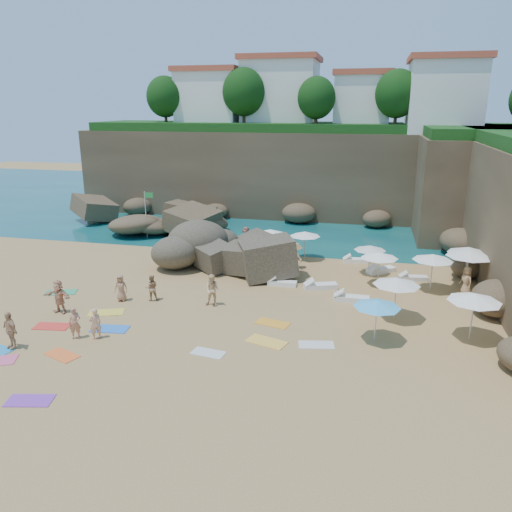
% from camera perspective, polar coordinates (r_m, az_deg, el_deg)
% --- Properties ---
extents(ground, '(120.00, 120.00, 0.00)m').
position_cam_1_polar(ground, '(27.48, -5.50, -5.50)').
color(ground, tan).
rests_on(ground, ground).
extents(seawater, '(120.00, 120.00, 0.00)m').
position_cam_1_polar(seawater, '(55.67, 4.23, 6.05)').
color(seawater, '#0C4751').
rests_on(seawater, ground).
extents(cliff_back, '(44.00, 8.00, 8.00)m').
position_cam_1_polar(cliff_back, '(49.87, 5.73, 9.40)').
color(cliff_back, brown).
rests_on(cliff_back, ground).
extents(cliff_corner, '(10.00, 12.00, 8.00)m').
position_cam_1_polar(cliff_corner, '(45.39, 24.15, 7.29)').
color(cliff_corner, brown).
rests_on(cliff_corner, ground).
extents(rock_promontory, '(12.00, 7.00, 2.00)m').
position_cam_1_polar(rock_promontory, '(45.63, -12.38, 3.28)').
color(rock_promontory, brown).
rests_on(rock_promontory, ground).
extents(clifftop_buildings, '(28.48, 9.48, 7.00)m').
position_cam_1_polar(clifftop_buildings, '(50.14, 7.25, 17.69)').
color(clifftop_buildings, white).
rests_on(clifftop_buildings, cliff_back).
extents(clifftop_trees, '(35.60, 23.82, 4.40)m').
position_cam_1_polar(clifftop_trees, '(43.72, 8.84, 17.79)').
color(clifftop_trees, '#11380F').
rests_on(clifftop_trees, ground).
extents(marina_masts, '(3.10, 0.10, 6.00)m').
position_cam_1_polar(marina_masts, '(59.90, -11.72, 9.42)').
color(marina_masts, white).
rests_on(marina_masts, ground).
extents(rock_outcrop, '(7.54, 5.79, 2.93)m').
position_cam_1_polar(rock_outcrop, '(33.22, -3.21, -1.43)').
color(rock_outcrop, brown).
rests_on(rock_outcrop, ground).
extents(flag_pole, '(0.73, 0.18, 3.78)m').
position_cam_1_polar(flag_pole, '(41.58, -12.37, 5.38)').
color(flag_pole, silver).
rests_on(flag_pole, ground).
extents(parasol_0, '(2.12, 2.12, 2.01)m').
position_cam_1_polar(parasol_0, '(34.82, 5.63, 2.53)').
color(parasol_0, silver).
rests_on(parasol_0, ground).
extents(parasol_1, '(2.22, 2.22, 2.10)m').
position_cam_1_polar(parasol_1, '(34.92, 1.63, 2.79)').
color(parasol_1, silver).
rests_on(parasol_1, ground).
extents(parasol_2, '(2.19, 2.19, 2.07)m').
position_cam_1_polar(parasol_2, '(30.40, 13.96, 0.08)').
color(parasol_2, silver).
rests_on(parasol_2, ground).
extents(parasol_3, '(2.43, 2.43, 2.29)m').
position_cam_1_polar(parasol_3, '(32.43, 23.11, 0.63)').
color(parasol_3, silver).
rests_on(parasol_3, ground).
extents(parasol_4, '(2.02, 2.02, 1.91)m').
position_cam_1_polar(parasol_4, '(32.40, 12.90, 0.91)').
color(parasol_4, silver).
rests_on(parasol_4, ground).
extents(parasol_5, '(2.60, 2.60, 2.46)m').
position_cam_1_polar(parasol_5, '(30.80, 1.65, 1.49)').
color(parasol_5, silver).
rests_on(parasol_5, ground).
extents(parasol_6, '(2.48, 2.48, 2.34)m').
position_cam_1_polar(parasol_6, '(31.02, 3.14, 1.39)').
color(parasol_6, silver).
rests_on(parasol_6, ground).
extents(parasol_7, '(2.35, 2.35, 2.22)m').
position_cam_1_polar(parasol_7, '(30.40, 19.60, -0.14)').
color(parasol_7, silver).
rests_on(parasol_7, ground).
extents(parasol_8, '(2.61, 2.61, 2.47)m').
position_cam_1_polar(parasol_8, '(31.17, 23.20, 0.30)').
color(parasol_8, silver).
rests_on(parasol_8, ground).
extents(parasol_9, '(2.34, 2.34, 2.22)m').
position_cam_1_polar(parasol_9, '(25.71, 15.79, -2.84)').
color(parasol_9, silver).
rests_on(parasol_9, ground).
extents(parasol_10, '(2.15, 2.15, 2.03)m').
position_cam_1_polar(parasol_10, '(23.18, 13.67, -5.31)').
color(parasol_10, silver).
rests_on(parasol_10, ground).
extents(parasol_11, '(2.40, 2.40, 2.27)m').
position_cam_1_polar(parasol_11, '(24.68, 23.71, -4.39)').
color(parasol_11, silver).
rests_on(parasol_11, ground).
extents(lounger_0, '(1.83, 0.82, 0.28)m').
position_cam_1_polar(lounger_0, '(35.11, 11.37, -0.50)').
color(lounger_0, white).
rests_on(lounger_0, ground).
extents(lounger_1, '(2.07, 1.28, 0.31)m').
position_cam_1_polar(lounger_1, '(29.78, 7.39, -3.44)').
color(lounger_1, white).
rests_on(lounger_1, ground).
extents(lounger_2, '(1.95, 1.70, 0.30)m').
position_cam_1_polar(lounger_2, '(33.34, 14.11, -1.59)').
color(lounger_2, white).
rests_on(lounger_2, ground).
extents(lounger_3, '(1.95, 0.66, 0.30)m').
position_cam_1_polar(lounger_3, '(28.20, 10.85, -4.80)').
color(lounger_3, white).
rests_on(lounger_3, ground).
extents(lounger_4, '(1.81, 0.83, 0.27)m').
position_cam_1_polar(lounger_4, '(32.45, 17.51, -2.42)').
color(lounger_4, silver).
rests_on(lounger_4, ground).
extents(lounger_5, '(1.72, 0.58, 0.27)m').
position_cam_1_polar(lounger_5, '(30.13, 3.02, -3.12)').
color(lounger_5, white).
rests_on(lounger_5, ground).
extents(towel_2, '(1.74, 1.30, 0.03)m').
position_cam_1_polar(towel_2, '(23.64, -21.30, -10.51)').
color(towel_2, orange).
rests_on(towel_2, ground).
extents(towel_4, '(2.00, 1.46, 0.03)m').
position_cam_1_polar(towel_4, '(27.41, -16.73, -6.20)').
color(towel_4, yellow).
rests_on(towel_4, ground).
extents(towel_5, '(1.56, 0.94, 0.03)m').
position_cam_1_polar(towel_5, '(22.36, -5.49, -10.96)').
color(towel_5, silver).
rests_on(towel_5, ground).
extents(towel_6, '(1.80, 1.17, 0.03)m').
position_cam_1_polar(towel_6, '(20.82, -24.44, -14.81)').
color(towel_6, purple).
rests_on(towel_6, ground).
extents(towel_7, '(1.81, 1.09, 0.03)m').
position_cam_1_polar(towel_7, '(26.66, -22.27, -7.45)').
color(towel_7, red).
rests_on(towel_7, ground).
extents(towel_8, '(1.88, 1.10, 0.03)m').
position_cam_1_polar(towel_8, '(25.47, -16.36, -7.98)').
color(towel_8, blue).
rests_on(towel_8, ground).
extents(towel_10, '(1.81, 1.19, 0.03)m').
position_cam_1_polar(towel_10, '(25.06, 1.91, -7.68)').
color(towel_10, orange).
rests_on(towel_10, ground).
extents(towel_11, '(1.94, 1.39, 0.03)m').
position_cam_1_polar(towel_11, '(31.11, -21.40, -3.89)').
color(towel_11, '#2C9D64').
rests_on(towel_11, ground).
extents(towel_12, '(2.02, 1.43, 0.03)m').
position_cam_1_polar(towel_12, '(23.21, 1.22, -9.78)').
color(towel_12, '#FFBB43').
rests_on(towel_12, ground).
extents(towel_13, '(1.72, 1.08, 0.03)m').
position_cam_1_polar(towel_13, '(23.11, 6.91, -10.04)').
color(towel_13, silver).
rests_on(towel_13, ground).
extents(person_stand_1, '(0.88, 0.80, 1.48)m').
position_cam_1_polar(person_stand_1, '(28.21, -11.85, -3.58)').
color(person_stand_1, '#A27751').
rests_on(person_stand_1, ground).
extents(person_stand_2, '(1.17, 1.11, 1.77)m').
position_cam_1_polar(person_stand_2, '(33.04, 4.56, 0.04)').
color(person_stand_2, '#E4A581').
rests_on(person_stand_2, ground).
extents(person_stand_3, '(0.83, 1.00, 1.60)m').
position_cam_1_polar(person_stand_3, '(30.82, -0.60, -1.32)').
color(person_stand_3, '#9F634F').
rests_on(person_stand_3, ground).
extents(person_stand_4, '(0.82, 0.93, 1.67)m').
position_cam_1_polar(person_stand_4, '(30.82, 22.91, -2.64)').
color(person_stand_4, tan).
rests_on(person_stand_4, ground).
extents(person_stand_5, '(1.84, 0.70, 1.94)m').
position_cam_1_polar(person_stand_5, '(36.54, -1.18, 1.88)').
color(person_stand_5, tan).
rests_on(person_stand_5, ground).
extents(person_stand_6, '(0.63, 0.64, 1.50)m').
position_cam_1_polar(person_stand_6, '(24.40, -17.89, -7.36)').
color(person_stand_6, tan).
rests_on(person_stand_6, ground).
extents(person_lie_1, '(1.60, 1.98, 0.42)m').
position_cam_1_polar(person_lie_1, '(25.06, -26.10, -9.03)').
color(person_lie_1, tan).
rests_on(person_lie_1, ground).
extents(person_lie_2, '(1.00, 1.58, 0.39)m').
position_cam_1_polar(person_lie_2, '(28.73, -15.09, -4.59)').
color(person_lie_2, '#A67353').
rests_on(person_lie_2, ground).
extents(person_lie_3, '(1.83, 1.94, 0.47)m').
position_cam_1_polar(person_lie_3, '(28.11, -21.46, -5.62)').
color(person_lie_3, tan).
rests_on(person_lie_3, ground).
extents(person_lie_4, '(1.10, 1.57, 0.35)m').
position_cam_1_polar(person_lie_4, '(24.93, -19.86, -8.48)').
color(person_lie_4, '#B4775A').
rests_on(person_lie_4, ground).
extents(person_lie_5, '(0.99, 1.80, 0.66)m').
position_cam_1_polar(person_lie_5, '(27.13, -4.95, -5.04)').
color(person_lie_5, '#E7BC83').
rests_on(person_lie_5, ground).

